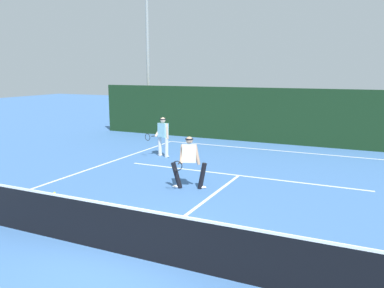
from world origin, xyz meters
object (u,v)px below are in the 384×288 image
(player_near, at_px, (189,160))
(light_pole, at_px, (148,45))
(player_far, at_px, (163,135))
(tennis_ball, at_px, (55,193))

(player_near, distance_m, light_pole, 13.37)
(player_far, relative_size, tennis_ball, 24.67)
(tennis_ball, height_order, light_pole, light_pole)
(tennis_ball, bearing_deg, light_pole, 109.36)
(player_far, bearing_deg, tennis_ball, 103.07)
(player_near, bearing_deg, tennis_ball, 14.16)
(player_far, relative_size, light_pole, 0.20)
(tennis_ball, relative_size, light_pole, 0.01)
(tennis_ball, bearing_deg, player_near, 33.24)
(light_pole, bearing_deg, player_far, -54.68)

